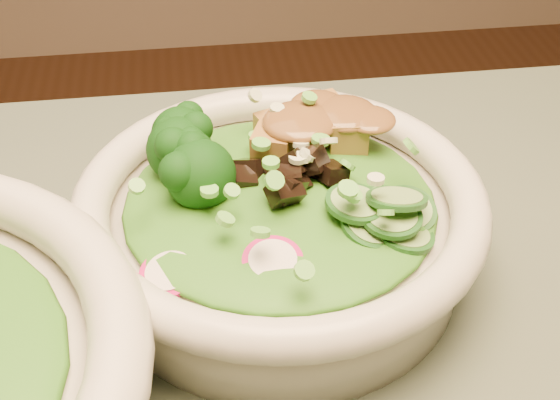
{
  "coord_description": "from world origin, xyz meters",
  "views": [
    {
      "loc": [
        -0.18,
        -0.18,
        1.08
      ],
      "look_at": [
        -0.13,
        0.17,
        0.8
      ],
      "focal_mm": 50.0,
      "sensor_mm": 36.0,
      "label": 1
    }
  ],
  "objects": [
    {
      "name": "broccoli_florets",
      "position": [
        -0.18,
        0.2,
        0.82
      ],
      "size": [
        0.08,
        0.08,
        0.04
      ],
      "primitive_type": null,
      "rotation": [
        0.0,
        0.0,
        -0.24
      ],
      "color": "black",
      "rests_on": "salad_bowl"
    },
    {
      "name": "tofu_cubes",
      "position": [
        -0.1,
        0.22,
        0.81
      ],
      "size": [
        0.09,
        0.07,
        0.03
      ],
      "primitive_type": null,
      "rotation": [
        0.0,
        0.0,
        -0.24
      ],
      "color": "brown",
      "rests_on": "salad_bowl"
    },
    {
      "name": "lettuce_bed",
      "position": [
        -0.13,
        0.17,
        0.8
      ],
      "size": [
        0.18,
        0.18,
        0.02
      ],
      "primitive_type": "ellipsoid",
      "color": "#296415",
      "rests_on": "salad_bowl"
    },
    {
      "name": "peanut_sauce",
      "position": [
        -0.1,
        0.22,
        0.83
      ],
      "size": [
        0.06,
        0.05,
        0.01
      ],
      "primitive_type": "ellipsoid",
      "color": "brown",
      "rests_on": "tofu_cubes"
    },
    {
      "name": "salad_bowl",
      "position": [
        -0.13,
        0.17,
        0.78
      ],
      "size": [
        0.24,
        0.24,
        0.06
      ],
      "rotation": [
        0.0,
        0.0,
        -0.24
      ],
      "color": "beige",
      "rests_on": "dining_table"
    },
    {
      "name": "radish_slices",
      "position": [
        -0.16,
        0.12,
        0.81
      ],
      "size": [
        0.1,
        0.06,
        0.02
      ],
      "primitive_type": null,
      "rotation": [
        0.0,
        0.0,
        -0.24
      ],
      "color": "#B60E5A",
      "rests_on": "salad_bowl"
    },
    {
      "name": "mushroom_heap",
      "position": [
        -0.13,
        0.18,
        0.82
      ],
      "size": [
        0.08,
        0.08,
        0.04
      ],
      "primitive_type": null,
      "rotation": [
        0.0,
        0.0,
        -0.24
      ],
      "color": "black",
      "rests_on": "salad_bowl"
    },
    {
      "name": "scallion_garnish",
      "position": [
        -0.13,
        0.17,
        0.82
      ],
      "size": [
        0.17,
        0.17,
        0.02
      ],
      "primitive_type": null,
      "color": "#63BF43",
      "rests_on": "salad_bowl"
    },
    {
      "name": "cucumber_slices",
      "position": [
        -0.09,
        0.14,
        0.81
      ],
      "size": [
        0.08,
        0.08,
        0.03
      ],
      "primitive_type": null,
      "rotation": [
        0.0,
        0.0,
        -0.24
      ],
      "color": "#83B464",
      "rests_on": "salad_bowl"
    }
  ]
}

